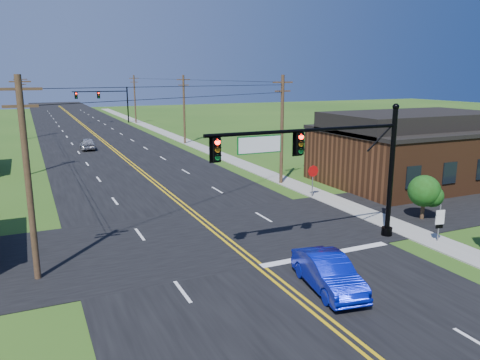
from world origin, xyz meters
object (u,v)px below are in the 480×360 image
route_sign (440,221)px  blue_car (328,273)px  signal_mast_main (325,160)px  signal_mast_far (104,99)px  stop_sign (313,174)px

route_sign → blue_car: bearing=-153.5°
signal_mast_main → route_sign: signal_mast_main is taller
signal_mast_far → route_sign: bearing=-85.2°
stop_sign → blue_car: bearing=-119.2°
signal_mast_far → route_sign: signal_mast_far is taller
signal_mast_main → signal_mast_far: same height
route_sign → signal_mast_main: bearing=173.9°
blue_car → stop_sign: bearing=67.9°
blue_car → stop_sign: stop_sign is taller
stop_sign → signal_mast_far: bearing=96.3°
route_sign → signal_mast_far: bearing=106.6°
signal_mast_far → stop_sign: size_ratio=4.45×
route_sign → stop_sign: (-0.94, 10.99, 0.54)m
blue_car → route_sign: 9.19m
signal_mast_main → blue_car: size_ratio=2.48×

